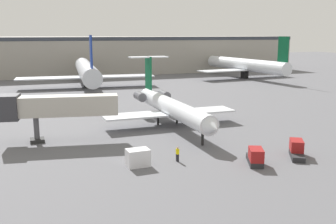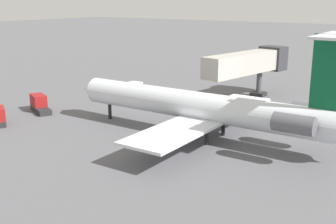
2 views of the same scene
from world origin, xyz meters
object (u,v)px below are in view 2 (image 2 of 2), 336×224
object	(u,v)px
regional_jet	(206,106)
cargo_container_uld	(133,90)
jet_bridge	(251,63)
baggage_tug_trailing	(40,104)
ground_crew_marshaller	(109,96)

from	to	relation	value
regional_jet	cargo_container_uld	bearing A→B (deg)	-120.81
jet_bridge	baggage_tug_trailing	world-z (taller)	jet_bridge
baggage_tug_trailing	cargo_container_uld	distance (m)	12.77
regional_jet	jet_bridge	world-z (taller)	regional_jet
jet_bridge	cargo_container_uld	world-z (taller)	jet_bridge
jet_bridge	ground_crew_marshaller	xyz separation A→B (m)	(12.30, -13.37, -3.82)
ground_crew_marshaller	baggage_tug_trailing	world-z (taller)	baggage_tug_trailing
ground_crew_marshaller	cargo_container_uld	distance (m)	4.57
jet_bridge	baggage_tug_trailing	size ratio (longest dim) A/B	3.60
regional_jet	jet_bridge	size ratio (longest dim) A/B	1.96
regional_jet	jet_bridge	distance (m)	18.07
jet_bridge	cargo_container_uld	bearing A→B (deg)	-59.93
jet_bridge	baggage_tug_trailing	bearing A→B (deg)	-41.04
regional_jet	cargo_container_uld	size ratio (longest dim) A/B	12.01
regional_jet	jet_bridge	bearing A→B (deg)	-169.24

